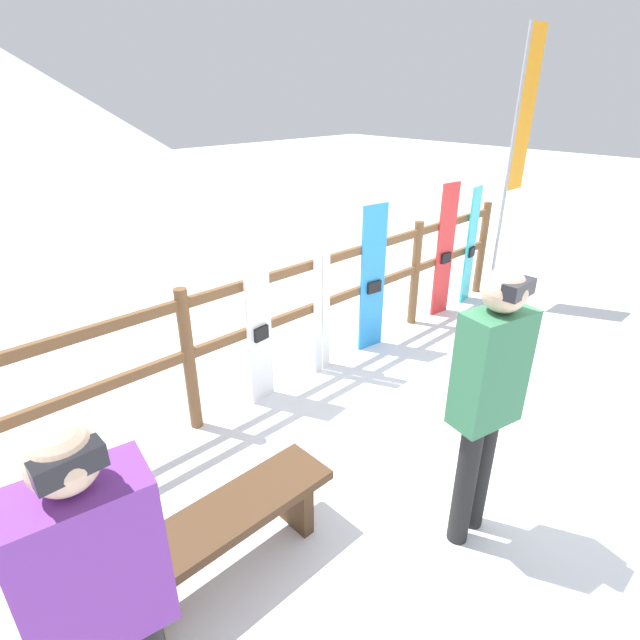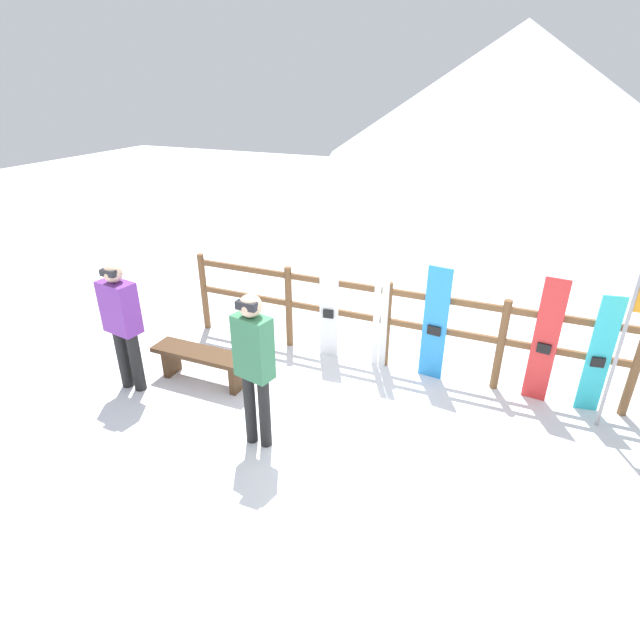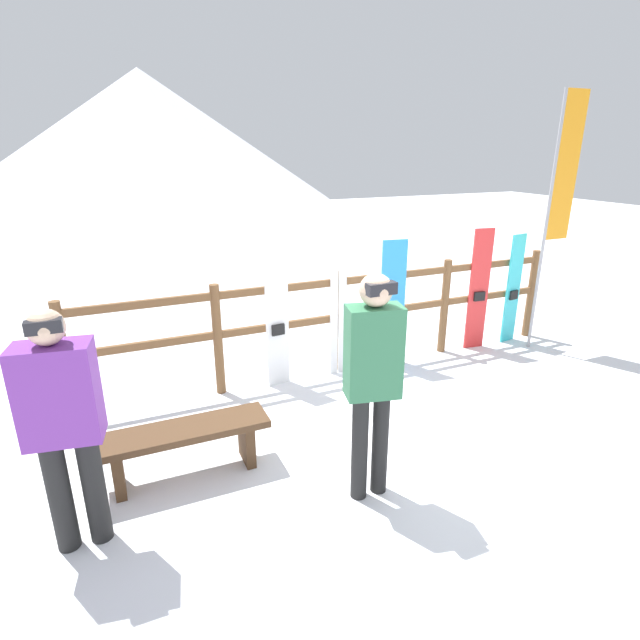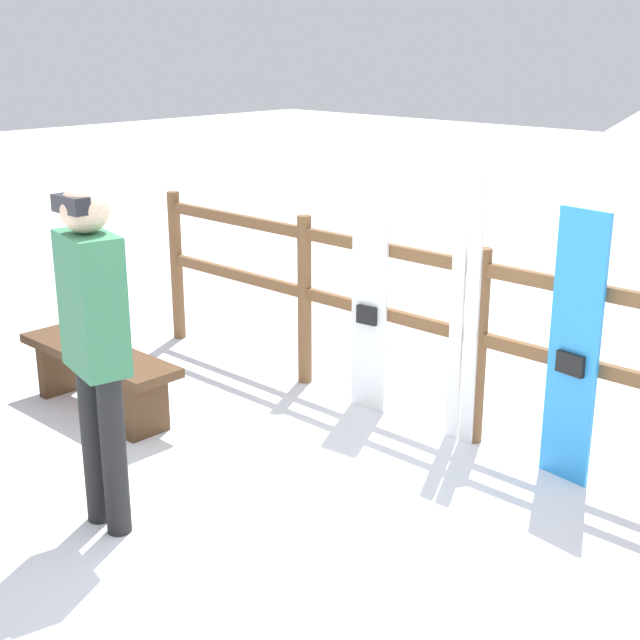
{
  "view_description": "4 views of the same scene",
  "coord_description": "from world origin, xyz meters",
  "px_view_note": "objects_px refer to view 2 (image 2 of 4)",
  "views": [
    {
      "loc": [
        -3.04,
        -1.49,
        2.56
      ],
      "look_at": [
        -0.67,
        1.02,
        0.94
      ],
      "focal_mm": 28.0,
      "sensor_mm": 36.0,
      "label": 1
    },
    {
      "loc": [
        1.51,
        -4.16,
        3.59
      ],
      "look_at": [
        -0.63,
        0.89,
        0.92
      ],
      "focal_mm": 28.0,
      "sensor_mm": 36.0,
      "label": 2
    },
    {
      "loc": [
        -2.42,
        -3.25,
        2.55
      ],
      "look_at": [
        -0.67,
        0.77,
        1.02
      ],
      "focal_mm": 28.0,
      "sensor_mm": 36.0,
      "label": 3
    },
    {
      "loc": [
        2.76,
        -2.64,
        2.38
      ],
      "look_at": [
        -0.71,
        1.05,
        0.77
      ],
      "focal_mm": 50.0,
      "sensor_mm": 36.0,
      "label": 4
    }
  ],
  "objects_px": {
    "person_purple": "(122,320)",
    "snowboard_blue": "(435,325)",
    "snowboard_white": "(329,309)",
    "ski_pair_white": "(381,310)",
    "snowboard_red": "(545,342)",
    "person_plaid_green": "(254,360)",
    "snowboard_cyan": "(599,356)",
    "bench": "(202,359)"
  },
  "relations": [
    {
      "from": "person_purple",
      "to": "snowboard_blue",
      "type": "distance_m",
      "value": 3.86
    },
    {
      "from": "snowboard_white",
      "to": "ski_pair_white",
      "type": "bearing_deg",
      "value": 0.27
    },
    {
      "from": "snowboard_red",
      "to": "ski_pair_white",
      "type": "bearing_deg",
      "value": 179.9
    },
    {
      "from": "snowboard_blue",
      "to": "person_plaid_green",
      "type": "bearing_deg",
      "value": -124.74
    },
    {
      "from": "person_purple",
      "to": "person_plaid_green",
      "type": "bearing_deg",
      "value": -9.02
    },
    {
      "from": "snowboard_blue",
      "to": "snowboard_cyan",
      "type": "distance_m",
      "value": 1.88
    },
    {
      "from": "person_purple",
      "to": "snowboard_blue",
      "type": "relative_size",
      "value": 1.08
    },
    {
      "from": "ski_pair_white",
      "to": "person_plaid_green",
      "type": "bearing_deg",
      "value": -109.06
    },
    {
      "from": "person_plaid_green",
      "to": "snowboard_white",
      "type": "xyz_separation_m",
      "value": [
        -0.02,
        2.06,
        -0.31
      ]
    },
    {
      "from": "snowboard_white",
      "to": "snowboard_red",
      "type": "bearing_deg",
      "value": 0.0
    },
    {
      "from": "bench",
      "to": "snowboard_red",
      "type": "relative_size",
      "value": 0.86
    },
    {
      "from": "person_plaid_green",
      "to": "ski_pair_white",
      "type": "height_order",
      "value": "person_plaid_green"
    },
    {
      "from": "bench",
      "to": "snowboard_white",
      "type": "xyz_separation_m",
      "value": [
        1.24,
        1.27,
        0.4
      ]
    },
    {
      "from": "ski_pair_white",
      "to": "bench",
      "type": "bearing_deg",
      "value": -147.04
    },
    {
      "from": "bench",
      "to": "snowboard_white",
      "type": "bearing_deg",
      "value": 45.87
    },
    {
      "from": "snowboard_red",
      "to": "snowboard_cyan",
      "type": "bearing_deg",
      "value": -0.01
    },
    {
      "from": "snowboard_white",
      "to": "snowboard_cyan",
      "type": "distance_m",
      "value": 3.33
    },
    {
      "from": "ski_pair_white",
      "to": "snowboard_cyan",
      "type": "bearing_deg",
      "value": -0.08
    },
    {
      "from": "bench",
      "to": "snowboard_blue",
      "type": "height_order",
      "value": "snowboard_blue"
    },
    {
      "from": "bench",
      "to": "snowboard_blue",
      "type": "bearing_deg",
      "value": 25.37
    },
    {
      "from": "bench",
      "to": "ski_pair_white",
      "type": "relative_size",
      "value": 0.81
    },
    {
      "from": "person_plaid_green",
      "to": "snowboard_red",
      "type": "bearing_deg",
      "value": 37.16
    },
    {
      "from": "snowboard_red",
      "to": "snowboard_blue",
      "type": "bearing_deg",
      "value": -180.0
    },
    {
      "from": "person_plaid_green",
      "to": "person_purple",
      "type": "height_order",
      "value": "person_plaid_green"
    },
    {
      "from": "snowboard_white",
      "to": "ski_pair_white",
      "type": "xyz_separation_m",
      "value": [
        0.73,
        0.0,
        0.11
      ]
    },
    {
      "from": "snowboard_white",
      "to": "snowboard_blue",
      "type": "xyz_separation_m",
      "value": [
        1.45,
        0.0,
        0.04
      ]
    },
    {
      "from": "bench",
      "to": "person_purple",
      "type": "height_order",
      "value": "person_purple"
    },
    {
      "from": "person_plaid_green",
      "to": "snowboard_cyan",
      "type": "bearing_deg",
      "value": 31.96
    },
    {
      "from": "snowboard_white",
      "to": "snowboard_blue",
      "type": "height_order",
      "value": "snowboard_blue"
    },
    {
      "from": "snowboard_white",
      "to": "snowboard_cyan",
      "type": "bearing_deg",
      "value": 0.0
    },
    {
      "from": "snowboard_white",
      "to": "ski_pair_white",
      "type": "height_order",
      "value": "ski_pair_white"
    },
    {
      "from": "bench",
      "to": "person_plaid_green",
      "type": "bearing_deg",
      "value": -32.13
    },
    {
      "from": "snowboard_white",
      "to": "person_plaid_green",
      "type": "bearing_deg",
      "value": -89.43
    },
    {
      "from": "person_purple",
      "to": "snowboard_red",
      "type": "bearing_deg",
      "value": 20.24
    },
    {
      "from": "ski_pair_white",
      "to": "snowboard_red",
      "type": "relative_size",
      "value": 1.06
    },
    {
      "from": "bench",
      "to": "person_plaid_green",
      "type": "relative_size",
      "value": 0.78
    },
    {
      "from": "bench",
      "to": "person_purple",
      "type": "xyz_separation_m",
      "value": [
        -0.75,
        -0.47,
        0.63
      ]
    },
    {
      "from": "ski_pair_white",
      "to": "snowboard_white",
      "type": "bearing_deg",
      "value": -179.73
    },
    {
      "from": "bench",
      "to": "snowboard_red",
      "type": "bearing_deg",
      "value": 17.76
    },
    {
      "from": "person_plaid_green",
      "to": "ski_pair_white",
      "type": "xyz_separation_m",
      "value": [
        0.71,
        2.07,
        -0.2
      ]
    },
    {
      "from": "bench",
      "to": "snowboard_red",
      "type": "xyz_separation_m",
      "value": [
        3.98,
        1.27,
        0.46
      ]
    },
    {
      "from": "snowboard_blue",
      "to": "snowboard_red",
      "type": "height_order",
      "value": "snowboard_red"
    }
  ]
}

